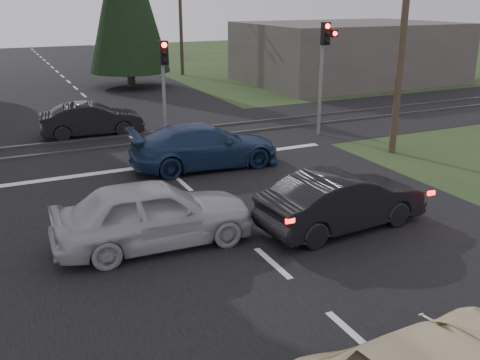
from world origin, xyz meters
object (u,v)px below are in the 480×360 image
utility_pole_near (404,25)px  dark_car_far (92,120)px  silver_car (154,214)px  traffic_signal_right (325,57)px  dark_hatchback (342,201)px  utility_pole_far (108,6)px  traffic_signal_center (164,75)px  blue_sedan (205,146)px  utility_pole_mid (180,10)px

utility_pole_near → dark_car_far: bearing=142.5°
silver_car → traffic_signal_right: bearing=-50.3°
dark_hatchback → utility_pole_far: bearing=-10.9°
traffic_signal_center → silver_car: (-3.10, -8.62, -2.00)m
traffic_signal_right → utility_pole_near: (0.95, -3.47, 1.41)m
silver_car → dark_car_far: silver_car is taller
utility_pole_near → utility_pole_far: size_ratio=1.00×
utility_pole_far → blue_sedan: 48.35m
traffic_signal_right → dark_car_far: size_ratio=1.10×
traffic_signal_right → utility_pole_far: bearing=88.8°
traffic_signal_center → utility_pole_mid: (7.50, 19.32, 1.92)m
utility_pole_near → traffic_signal_right: bearing=105.3°
dark_hatchback → traffic_signal_center: bearing=4.4°
traffic_signal_center → dark_car_far: 4.32m
silver_car → blue_sedan: bearing=-30.7°
utility_pole_near → dark_hatchback: size_ratio=2.00×
traffic_signal_right → utility_pole_far: 45.56m
traffic_signal_right → utility_pole_far: utility_pole_far is taller
silver_car → utility_pole_mid: bearing=-18.6°
traffic_signal_right → dark_car_far: traffic_signal_right is taller
utility_pole_far → utility_pole_near: bearing=-90.0°
dark_hatchback → blue_sedan: (-1.22, 6.37, 0.01)m
utility_pole_mid → silver_car: (-10.60, -27.94, -3.92)m
utility_pole_near → blue_sedan: bearing=169.3°
traffic_signal_center → utility_pole_mid: bearing=68.8°
traffic_signal_right → dark_car_far: 10.18m
traffic_signal_right → dark_hatchback: (-5.01, -8.49, -2.57)m
utility_pole_far → dark_car_far: 42.76m
utility_pole_near → utility_pole_mid: size_ratio=1.00×
utility_pole_mid → silver_car: 30.14m
utility_pole_near → utility_pole_far: (0.00, 49.00, 0.00)m
utility_pole_mid → silver_car: size_ratio=1.90×
traffic_signal_center → utility_pole_near: (7.50, -4.68, 1.92)m
utility_pole_near → dark_hatchback: utility_pole_near is taller
utility_pole_far → dark_hatchback: size_ratio=2.00×
blue_sedan → traffic_signal_center: bearing=9.2°
utility_pole_near → blue_sedan: utility_pole_near is taller
utility_pole_mid → blue_sedan: 24.09m
utility_pole_mid → dark_car_far: (-9.89, -16.40, -4.02)m
dark_hatchback → silver_car: size_ratio=0.95×
silver_car → dark_car_far: (0.71, 11.54, -0.11)m
utility_pole_near → utility_pole_mid: (0.00, 24.00, 0.00)m
utility_pole_far → blue_sedan: size_ratio=1.73×
silver_car → dark_car_far: 11.56m
utility_pole_near → utility_pole_mid: bearing=90.0°
utility_pole_near → utility_pole_mid: 24.00m
traffic_signal_center → dark_hatchback: size_ratio=0.91×
traffic_signal_center → silver_car: traffic_signal_center is taller
traffic_signal_right → blue_sedan: (-6.23, -2.12, -2.56)m
utility_pole_far → blue_sedan: (-7.18, -47.65, -3.97)m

